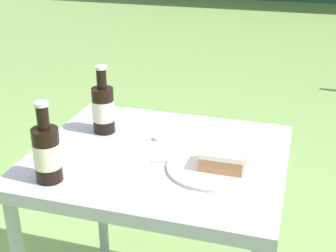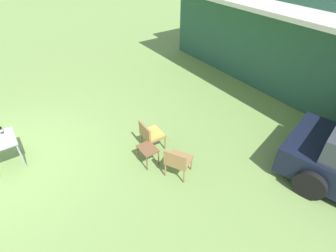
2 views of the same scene
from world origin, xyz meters
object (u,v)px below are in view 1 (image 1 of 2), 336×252
(cola_bottle_far, at_px, (47,152))
(cola_bottle_near, at_px, (103,108))
(cake_on_plate, at_px, (217,164))
(patio_table, at_px, (159,178))

(cola_bottle_far, bearing_deg, cola_bottle_near, 87.22)
(cake_on_plate, height_order, cola_bottle_near, cola_bottle_near)
(cola_bottle_far, bearing_deg, patio_table, 44.07)
(patio_table, relative_size, cake_on_plate, 2.98)
(patio_table, bearing_deg, cake_on_plate, -14.68)
(cake_on_plate, bearing_deg, cola_bottle_far, -156.86)
(patio_table, bearing_deg, cola_bottle_far, -135.93)
(cola_bottle_near, height_order, cola_bottle_far, same)
(cola_bottle_near, distance_m, cola_bottle_far, 0.34)
(cake_on_plate, relative_size, cola_bottle_near, 1.12)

